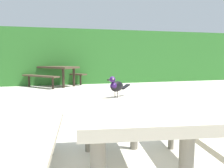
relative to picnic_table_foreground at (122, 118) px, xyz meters
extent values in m
cube|color=#2D6B28|center=(0.05, 8.58, 0.54)|extent=(28.00, 1.85, 2.19)
cube|color=#B2A893|center=(0.00, 0.00, 0.15)|extent=(1.01, 1.89, 0.07)
cylinder|color=slate|center=(-0.16, 0.73, -0.22)|extent=(0.09, 0.09, 0.67)
cylinder|color=slate|center=(0.36, 0.66, -0.22)|extent=(0.09, 0.09, 0.67)
cube|color=#B2A893|center=(-0.69, 0.10, -0.14)|extent=(0.52, 1.73, 0.05)
cylinder|color=slate|center=(-0.60, 0.73, -0.36)|extent=(0.07, 0.07, 0.39)
cube|color=#B2A893|center=(0.69, -0.10, -0.14)|extent=(0.52, 1.73, 0.05)
cylinder|color=slate|center=(0.78, 0.53, -0.36)|extent=(0.07, 0.07, 0.39)
ellipsoid|color=black|center=(-0.05, 0.00, 0.28)|extent=(0.16, 0.14, 0.09)
ellipsoid|color=#2D144C|center=(-0.08, -0.02, 0.29)|extent=(0.09, 0.09, 0.06)
sphere|color=#2D144C|center=(-0.10, -0.03, 0.34)|extent=(0.05, 0.05, 0.05)
sphere|color=#EAE08C|center=(-0.10, -0.05, 0.35)|extent=(0.01, 0.01, 0.01)
sphere|color=#EAE08C|center=(-0.12, -0.02, 0.35)|extent=(0.01, 0.01, 0.01)
cone|color=black|center=(-0.13, -0.05, 0.34)|extent=(0.03, 0.03, 0.02)
cube|color=black|center=(0.05, 0.07, 0.27)|extent=(0.10, 0.09, 0.04)
cylinder|color=#47423D|center=(-0.05, -0.01, 0.21)|extent=(0.01, 0.01, 0.05)
cylinder|color=#47423D|center=(-0.06, 0.01, 0.21)|extent=(0.01, 0.01, 0.05)
cube|color=#473828|center=(-0.21, 7.44, 0.15)|extent=(1.73, 1.87, 0.07)
cylinder|color=#2E241A|center=(0.03, 6.73, -0.22)|extent=(0.09, 0.09, 0.67)
cylinder|color=#2E241A|center=(0.44, 7.07, -0.22)|extent=(0.09, 0.09, 0.67)
cylinder|color=#2E241A|center=(-0.87, 7.81, -0.22)|extent=(0.09, 0.09, 0.67)
cylinder|color=#2E241A|center=(-0.46, 8.15, -0.22)|extent=(0.09, 0.09, 0.67)
cube|color=#473828|center=(-0.75, 6.99, -0.14)|extent=(1.31, 1.50, 0.05)
cylinder|color=#2E241A|center=(-0.34, 6.50, -0.36)|extent=(0.07, 0.07, 0.39)
cylinder|color=#2E241A|center=(-1.16, 7.49, -0.36)|extent=(0.07, 0.07, 0.39)
cube|color=#473828|center=(0.32, 7.88, -0.14)|extent=(1.31, 1.50, 0.05)
cylinder|color=#2E241A|center=(0.73, 7.39, -0.36)|extent=(0.07, 0.07, 0.39)
cylinder|color=#2E241A|center=(-0.08, 8.38, -0.36)|extent=(0.07, 0.07, 0.39)
camera|label=1|loc=(-0.65, -1.96, 0.53)|focal=39.03mm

